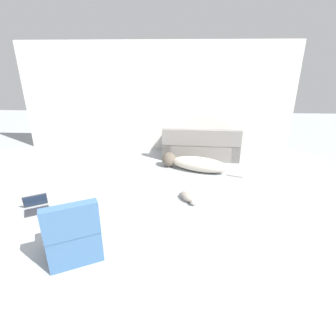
% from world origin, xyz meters
% --- Properties ---
extents(ground_plane, '(20.00, 20.00, 0.00)m').
position_xyz_m(ground_plane, '(0.00, 0.00, 0.00)').
color(ground_plane, '#999EA3').
extents(wall_back, '(6.76, 0.06, 2.63)m').
position_xyz_m(wall_back, '(0.00, 4.58, 1.32)').
color(wall_back, silver).
rests_on(wall_back, ground_plane).
extents(couch, '(1.81, 0.96, 0.75)m').
position_xyz_m(couch, '(1.12, 4.02, 0.25)').
color(couch, gray).
rests_on(couch, ground_plane).
extents(dog, '(1.72, 0.82, 0.32)m').
position_xyz_m(dog, '(0.94, 3.14, 0.15)').
color(dog, beige).
rests_on(dog, ground_plane).
extents(cat, '(0.33, 0.47, 0.13)m').
position_xyz_m(cat, '(0.80, 1.80, 0.06)').
color(cat, gray).
rests_on(cat, ground_plane).
extents(laptop_open, '(0.47, 0.46, 0.23)m').
position_xyz_m(laptop_open, '(-1.60, 1.39, 0.07)').
color(laptop_open, '#2D2D33').
rests_on(laptop_open, ground_plane).
extents(side_chair, '(0.79, 0.79, 0.79)m').
position_xyz_m(side_chair, '(-0.57, 0.40, 0.27)').
color(side_chair, '#385B84').
rests_on(side_chair, ground_plane).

